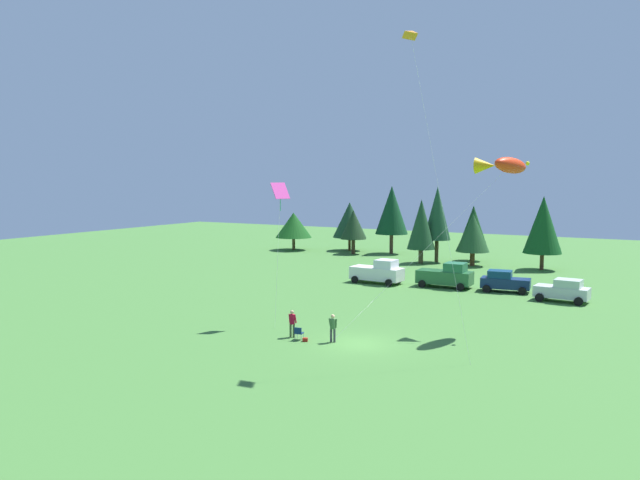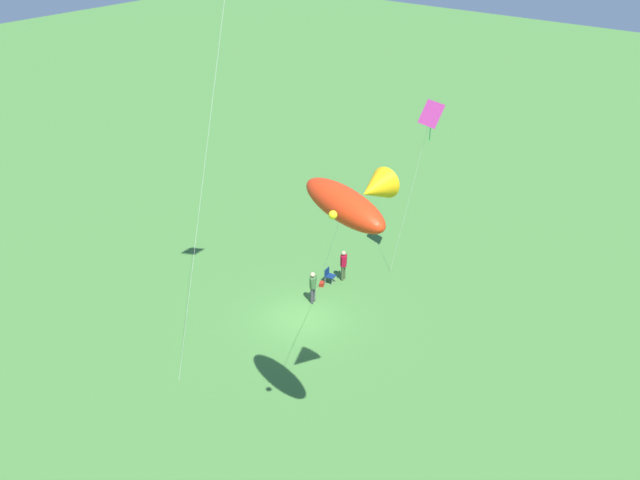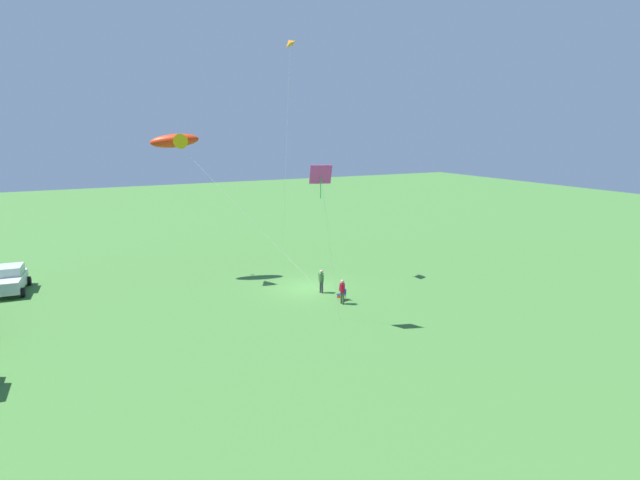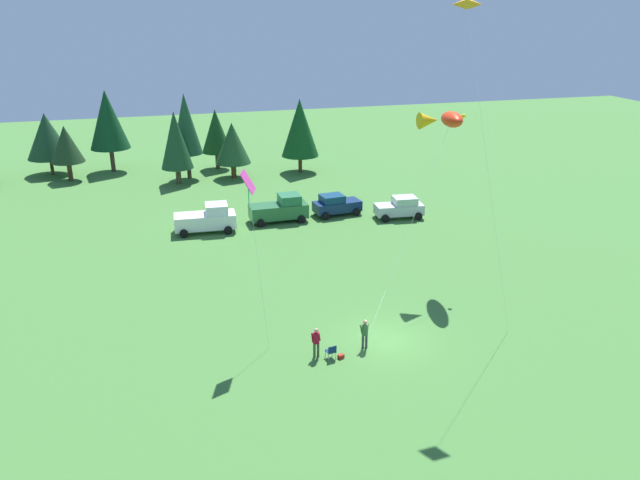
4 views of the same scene
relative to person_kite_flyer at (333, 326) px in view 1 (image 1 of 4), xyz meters
The scene contains 13 objects.
ground_plane 1.90m from the person_kite_flyer, 19.31° to the left, with size 160.00×160.00×0.00m, color #407533.
person_kite_flyer is the anchor object (origin of this frame).
folding_chair 2.24m from the person_kite_flyer, 164.18° to the right, with size 0.56×0.56×0.82m.
person_spectator 2.83m from the person_kite_flyer, behind, with size 0.56×0.39×1.74m.
backpack_on_grass 1.94m from the person_kite_flyer, 156.77° to the right, with size 0.32×0.22×0.22m, color #9F2214.
truck_white_pickup 22.23m from the person_kite_flyer, 106.77° to the left, with size 5.09×2.61×2.34m.
truck_green_flatbed 22.25m from the person_kite_flyer, 89.97° to the left, with size 5.03×2.47×2.34m.
car_navy_hatch 23.19m from the person_kite_flyer, 77.08° to the left, with size 4.38×2.62×1.89m.
car_silver_compact 22.85m from the person_kite_flyer, 62.82° to the left, with size 4.33×2.49×1.89m.
treeline_distant 42.56m from the person_kite_flyer, 105.37° to the left, with size 38.65×11.68×9.09m.
kite_large_fish 15.23m from the person_kite_flyer, 45.27° to the left, with size 9.82×10.25×11.52m.
kite_delta_orange 17.52m from the person_kite_flyer, ahead, with size 4.53×1.35×18.29m.
kite_diamond_rainbow 10.23m from the person_kite_flyer, 152.87° to the left, with size 1.04×2.31×9.75m.
Camera 1 is at (16.13, -33.60, 10.00)m, focal length 35.00 mm.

